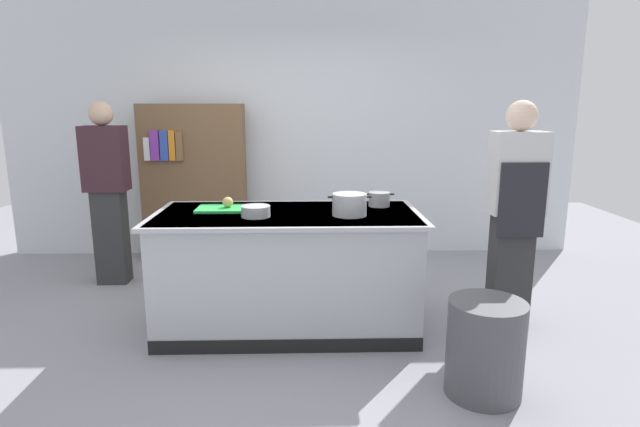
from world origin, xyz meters
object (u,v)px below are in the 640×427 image
Objects in this scene: onion at (228,202)px; stock_pot at (349,205)px; trash_bin at (485,348)px; person_chef at (514,212)px; person_guest at (108,189)px; mixing_bowl at (256,211)px; bookshelf at (194,183)px; sauce_pan at (379,199)px.

stock_pot is (0.91, -0.22, 0.02)m from onion.
person_chef is (0.49, 0.91, 0.63)m from trash_bin.
person_chef is 1.00× the size of person_guest.
stock_pot is 0.68m from mixing_bowl.
person_guest is 0.99m from bookshelf.
stock_pot is 1.51× the size of mixing_bowl.
person_guest reaches higher than mixing_bowl.
stock_pot is 1.35× the size of sauce_pan.
bookshelf is at bearing 113.85° from mixing_bowl.
sauce_pan is 1.12× the size of mixing_bowl.
stock_pot is 0.55× the size of trash_bin.
onion is 1.18m from sauce_pan.
stock_pot is 0.19× the size of bookshelf.
mixing_bowl is at bearing 108.21° from person_chef.
bookshelf reaches higher than stock_pot.
person_guest is (-1.27, 0.94, -0.05)m from onion.
person_guest is at bearing 152.00° from stock_pot.
person_chef reaches higher than trash_bin.
onion is at bearing -174.36° from sauce_pan.
person_chef is at bearing -5.03° from onion.
onion is 0.38× the size of mixing_bowl.
mixing_bowl is 1.77m from trash_bin.
trash_bin is at bearing -69.00° from sauce_pan.
person_chef is 1.01× the size of bookshelf.
bookshelf is at bearing 72.15° from person_chef.
onion is at bearing -69.85° from bookshelf.
onion is 0.05× the size of bookshelf.
person_guest is at bearing 143.52° from onion.
person_guest is 1.01× the size of bookshelf.
sauce_pan is (1.18, 0.12, -0.00)m from onion.
mixing_bowl is 1.90m from person_chef.
trash_bin is at bearing 167.88° from person_chef.
trash_bin is at bearing -50.91° from bookshelf.
person_chef is (0.96, -0.30, -0.04)m from sauce_pan.
mixing_bowl is at bearing -158.67° from sauce_pan.
onion is 2.15m from person_chef.
mixing_bowl is 0.12× the size of person_chef.
bookshelf is (-1.53, 1.90, -0.13)m from stock_pot.
onion is at bearing 146.18° from trash_bin.
mixing_bowl is at bearing 49.76° from person_guest.
mixing_bowl is 0.12× the size of person_guest.
person_guest is (-2.18, 1.16, -0.07)m from stock_pot.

